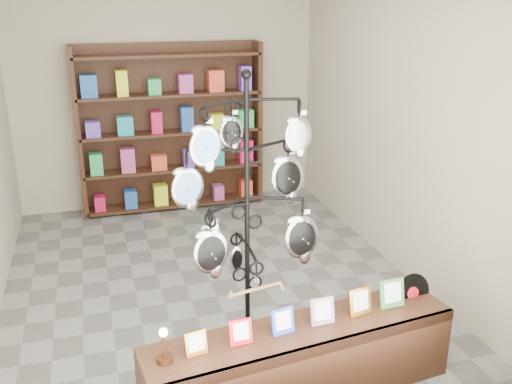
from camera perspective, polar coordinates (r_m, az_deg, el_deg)
ground at (r=5.92m, az=-4.64°, el=-8.93°), size 5.00×5.00×0.00m
room_envelope at (r=5.31m, az=-5.18°, el=8.96°), size 5.00×5.00×5.00m
display_tree at (r=4.33m, az=-0.91°, el=-0.57°), size 1.17×1.06×2.29m
front_shelf at (r=4.30m, az=4.57°, el=-16.52°), size 2.33×0.74×0.81m
back_shelving at (r=7.69m, az=-8.44°, el=5.81°), size 2.42×0.36×2.20m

